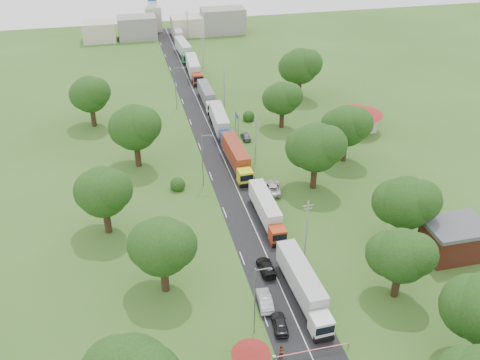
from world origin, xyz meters
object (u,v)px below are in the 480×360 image
object	(u,v)px
guard_booth	(251,355)
pedestrian_near	(281,353)
truck_0	(303,285)
car_lane_mid	(265,300)
info_sign	(237,119)
boom_barrier	(301,353)
car_lane_front	(280,324)

from	to	relation	value
guard_booth	pedestrian_near	distance (m)	3.94
truck_0	car_lane_mid	xyz separation A→B (m)	(-5.13, -0.04, -1.45)
info_sign	truck_0	distance (m)	50.82
boom_barrier	guard_booth	bearing A→B (deg)	-179.99
info_sign	pedestrian_near	distance (m)	60.17
guard_booth	car_lane_front	bearing A→B (deg)	45.54
boom_barrier	info_sign	size ratio (longest dim) A/B	2.25
truck_0	car_lane_front	xyz separation A→B (m)	(-4.43, -4.28, -1.51)
truck_0	pedestrian_near	distance (m)	10.51
boom_barrier	car_lane_front	size ratio (longest dim) A/B	2.21
truck_0	car_lane_mid	bearing A→B (deg)	-179.59
boom_barrier	car_lane_mid	distance (m)	9.39
info_sign	car_lane_mid	distance (m)	51.47
truck_0	car_lane_mid	size ratio (longest dim) A/B	3.21
truck_0	car_lane_front	world-z (taller)	truck_0
boom_barrier	pedestrian_near	world-z (taller)	pedestrian_near
boom_barrier	truck_0	size ratio (longest dim) A/B	0.61
info_sign	car_lane_mid	bearing A→B (deg)	-99.18
car_lane_mid	info_sign	bearing A→B (deg)	-94.02
car_lane_mid	truck_0	bearing A→B (deg)	-174.43
guard_booth	truck_0	bearing A→B (deg)	44.83
guard_booth	car_lane_front	distance (m)	7.16
boom_barrier	car_lane_mid	bearing A→B (deg)	100.08
car_lane_front	pedestrian_near	size ratio (longest dim) A/B	2.25
boom_barrier	guard_booth	distance (m)	5.98
info_sign	car_lane_mid	size ratio (longest dim) A/B	0.87
truck_0	pedestrian_near	bearing A→B (deg)	-122.68
pedestrian_near	info_sign	bearing A→B (deg)	58.31
info_sign	pedestrian_near	bearing A→B (deg)	-98.31
car_lane_mid	pedestrian_near	bearing A→B (deg)	91.92
truck_0	boom_barrier	bearing A→B (deg)	-110.63
car_lane_front	info_sign	bearing A→B (deg)	-91.29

